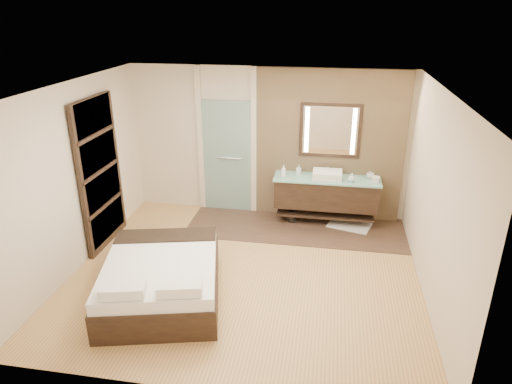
% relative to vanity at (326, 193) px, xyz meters
% --- Properties ---
extents(floor, '(5.00, 5.00, 0.00)m').
position_rel_vanity_xyz_m(floor, '(-1.10, -1.92, -0.58)').
color(floor, '#AF7749').
rests_on(floor, ground).
extents(tile_strip, '(3.80, 1.30, 0.01)m').
position_rel_vanity_xyz_m(tile_strip, '(-0.50, -0.32, -0.57)').
color(tile_strip, '#3D2921').
rests_on(tile_strip, floor).
extents(stone_wall, '(2.60, 0.08, 2.70)m').
position_rel_vanity_xyz_m(stone_wall, '(0.00, 0.29, 0.77)').
color(stone_wall, tan).
rests_on(stone_wall, floor).
extents(vanity, '(1.85, 0.55, 0.88)m').
position_rel_vanity_xyz_m(vanity, '(0.00, 0.00, 0.00)').
color(vanity, black).
rests_on(vanity, stone_wall).
extents(mirror_unit, '(1.06, 0.04, 0.96)m').
position_rel_vanity_xyz_m(mirror_unit, '(0.00, 0.24, 1.07)').
color(mirror_unit, black).
rests_on(mirror_unit, stone_wall).
extents(frosted_door, '(1.10, 0.12, 2.70)m').
position_rel_vanity_xyz_m(frosted_door, '(-1.85, 0.28, 0.56)').
color(frosted_door, silver).
rests_on(frosted_door, floor).
extents(shoji_partition, '(0.06, 1.20, 2.40)m').
position_rel_vanity_xyz_m(shoji_partition, '(-3.53, -1.32, 0.63)').
color(shoji_partition, black).
rests_on(shoji_partition, floor).
extents(bed, '(1.87, 2.14, 0.71)m').
position_rel_vanity_xyz_m(bed, '(-2.08, -2.69, -0.29)').
color(bed, black).
rests_on(bed, floor).
extents(bath_mat, '(0.83, 0.68, 0.02)m').
position_rel_vanity_xyz_m(bath_mat, '(0.45, -0.07, -0.56)').
color(bath_mat, silver).
rests_on(bath_mat, floor).
extents(waste_bin, '(0.19, 0.19, 0.22)m').
position_rel_vanity_xyz_m(waste_bin, '(-0.58, -0.07, -0.47)').
color(waste_bin, black).
rests_on(waste_bin, floor).
extents(tissue_box, '(0.14, 0.14, 0.10)m').
position_rel_vanity_xyz_m(tissue_box, '(0.81, -0.07, 0.33)').
color(tissue_box, silver).
rests_on(tissue_box, vanity).
extents(soap_bottle_a, '(0.11, 0.11, 0.21)m').
position_rel_vanity_xyz_m(soap_bottle_a, '(-0.76, -0.07, 0.39)').
color(soap_bottle_a, white).
rests_on(soap_bottle_a, vanity).
extents(soap_bottle_b, '(0.08, 0.09, 0.17)m').
position_rel_vanity_xyz_m(soap_bottle_b, '(-0.51, 0.10, 0.37)').
color(soap_bottle_b, '#B2B2B2').
rests_on(soap_bottle_b, vanity).
extents(soap_bottle_c, '(0.12, 0.12, 0.15)m').
position_rel_vanity_xyz_m(soap_bottle_c, '(0.41, -0.12, 0.36)').
color(soap_bottle_c, '#A6D1C7').
rests_on(soap_bottle_c, vanity).
extents(cup, '(0.17, 0.17, 0.10)m').
position_rel_vanity_xyz_m(cup, '(0.74, 0.10, 0.34)').
color(cup, silver).
rests_on(cup, vanity).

